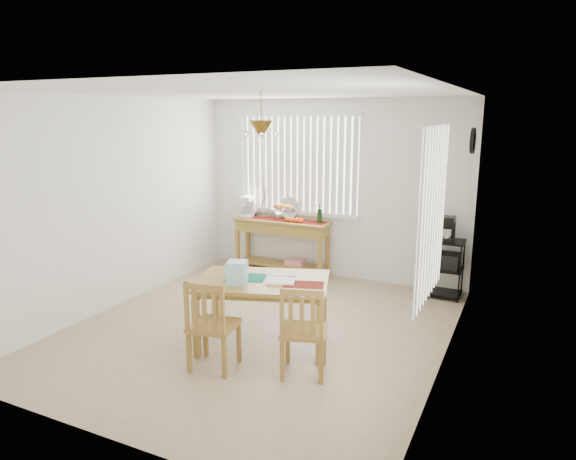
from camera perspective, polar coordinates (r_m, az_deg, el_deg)
The scene contains 10 objects.
ground at distance 5.92m, azimuth -3.23°, elevation -10.99°, with size 4.00×4.50×0.01m, color tan.
room_shell at distance 5.48m, azimuth -3.35°, elevation 5.53°, with size 4.20×4.70×2.70m.
sideboard at distance 7.75m, azimuth -0.64°, elevation -0.38°, with size 1.47×0.41×0.82m.
sideboard_items at distance 7.79m, azimuth -2.14°, elevation 2.20°, with size 1.39×0.34×0.63m.
wire_cart at distance 7.07m, azimuth 17.06°, elevation -3.51°, with size 0.46×0.36×0.78m.
cart_items at distance 6.97m, azimuth 17.31°, elevation 0.10°, with size 0.18×0.22×0.32m.
dining_table at distance 5.33m, azimuth -2.79°, elevation -6.37°, with size 1.54×1.24×0.71m.
table_items at distance 5.19m, azimuth -4.44°, elevation -4.97°, with size 1.12×0.53×0.23m.
chair_left at distance 4.94m, azimuth -8.44°, elevation -10.47°, with size 0.48×0.48×0.90m.
chair_right at distance 4.79m, azimuth 1.73°, elevation -11.17°, with size 0.52×0.52×0.89m.
Camera 1 is at (2.63, -4.74, 2.38)m, focal length 32.00 mm.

